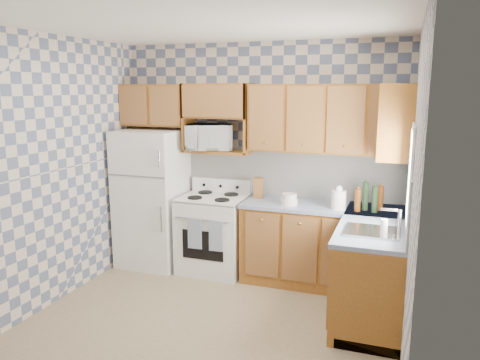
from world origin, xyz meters
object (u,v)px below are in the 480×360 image
stove_body (214,235)px  microwave (209,137)px  refrigerator (152,198)px  electric_kettle (339,200)px

stove_body → microwave: (-0.11, 0.16, 1.15)m
refrigerator → stove_body: refrigerator is taller
refrigerator → microwave: bearing=14.5°
microwave → refrigerator: bearing=175.0°
microwave → electric_kettle: size_ratio=2.80×
microwave → electric_kettle: 1.70m
electric_kettle → microwave: bearing=170.9°
electric_kettle → refrigerator: bearing=178.2°
refrigerator → electric_kettle: refrigerator is taller
stove_body → electric_kettle: electric_kettle is taller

